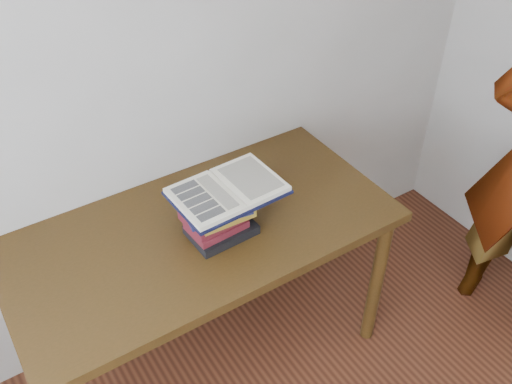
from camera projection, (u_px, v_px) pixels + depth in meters
desk at (203, 246)px, 2.21m from camera, size 1.47×0.74×0.79m
book_stack at (218, 218)px, 2.08m from camera, size 0.27×0.21×0.16m
open_book at (228, 190)px, 2.06m from camera, size 0.41×0.29×0.03m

